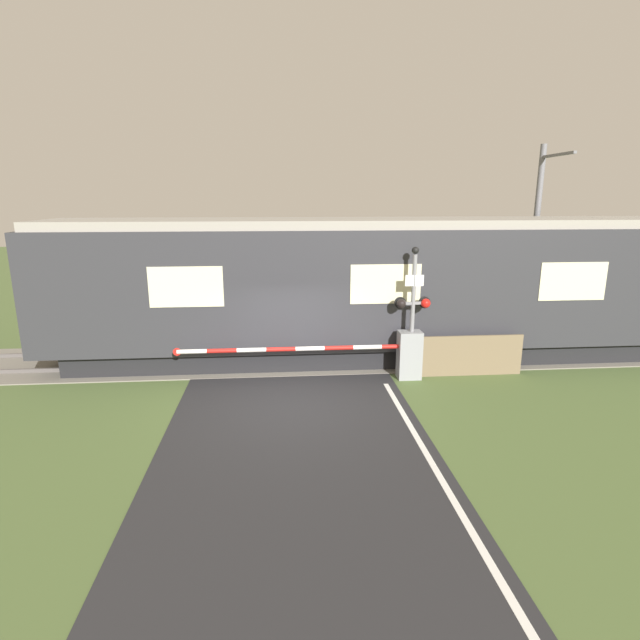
{
  "coord_description": "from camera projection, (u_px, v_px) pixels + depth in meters",
  "views": [
    {
      "loc": [
        -0.28,
        -10.75,
        4.64
      ],
      "look_at": [
        0.79,
        2.04,
        1.48
      ],
      "focal_mm": 28.0,
      "sensor_mm": 36.0,
      "label": 1
    }
  ],
  "objects": [
    {
      "name": "ground_plane",
      "position": [
        293.0,
        403.0,
        11.54
      ],
      "size": [
        80.0,
        80.0,
        0.0
      ],
      "primitive_type": "plane",
      "color": "#4C6033"
    },
    {
      "name": "track_bed",
      "position": [
        290.0,
        358.0,
        14.77
      ],
      "size": [
        36.0,
        3.2,
        0.13
      ],
      "color": "slate",
      "rests_on": "ground_plane"
    },
    {
      "name": "train",
      "position": [
        374.0,
        288.0,
        14.48
      ],
      "size": [
        18.53,
        3.02,
        4.06
      ],
      "color": "black",
      "rests_on": "ground_plane"
    },
    {
      "name": "crossing_barrier",
      "position": [
        389.0,
        354.0,
        12.97
      ],
      "size": [
        6.35,
        0.44,
        1.27
      ],
      "color": "gray",
      "rests_on": "ground_plane"
    },
    {
      "name": "signal_post",
      "position": [
        413.0,
        306.0,
        12.69
      ],
      "size": [
        0.93,
        0.26,
        3.45
      ],
      "color": "gray",
      "rests_on": "ground_plane"
    },
    {
      "name": "catenary_pole",
      "position": [
        535.0,
        239.0,
        16.52
      ],
      "size": [
        0.2,
        1.9,
        6.29
      ],
      "color": "slate",
      "rests_on": "ground_plane"
    },
    {
      "name": "roadside_fence",
      "position": [
        469.0,
        356.0,
        13.24
      ],
      "size": [
        2.87,
        0.06,
        1.1
      ],
      "color": "#726047",
      "rests_on": "ground_plane"
    }
  ]
}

